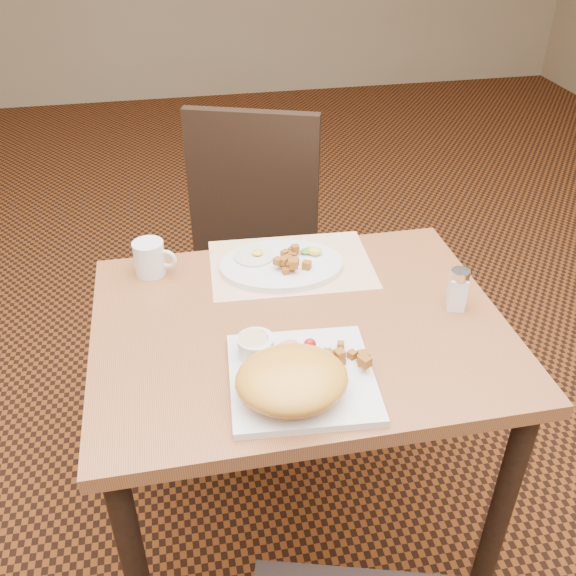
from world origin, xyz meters
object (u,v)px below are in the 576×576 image
at_px(plate_oval, 281,265).
at_px(coffee_mug, 150,258).
at_px(salt_shaker, 458,289).
at_px(table, 299,361).
at_px(chair_far, 248,254).
at_px(plate_square, 302,378).

bearing_deg(plate_oval, coffee_mug, 171.92).
bearing_deg(salt_shaker, table, 177.95).
bearing_deg(salt_shaker, plate_oval, 146.39).
height_order(chair_far, plate_oval, chair_far).
bearing_deg(chair_far, plate_square, 109.46).
bearing_deg(coffee_mug, salt_shaker, -22.75).
xyz_separation_m(plate_square, coffee_mug, (-0.28, 0.45, 0.03)).
distance_m(table, salt_shaker, 0.39).
height_order(chair_far, salt_shaker, chair_far).
bearing_deg(salt_shaker, coffee_mug, 157.25).
height_order(table, salt_shaker, salt_shaker).
height_order(plate_oval, coffee_mug, coffee_mug).
distance_m(chair_far, plate_oval, 0.49).
xyz_separation_m(plate_oval, coffee_mug, (-0.31, 0.04, 0.03)).
bearing_deg(plate_square, chair_far, 89.55).
relative_size(plate_square, coffee_mug, 2.68).
distance_m(table, chair_far, 0.66).
relative_size(chair_far, plate_oval, 3.19).
xyz_separation_m(salt_shaker, coffee_mug, (-0.67, 0.28, -0.01)).
bearing_deg(plate_oval, table, -90.35).
height_order(plate_square, plate_oval, plate_oval).
xyz_separation_m(table, chair_far, (-0.03, 0.65, -0.10)).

